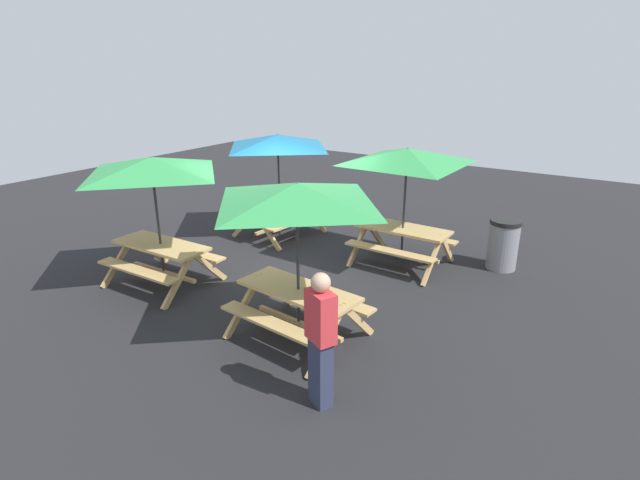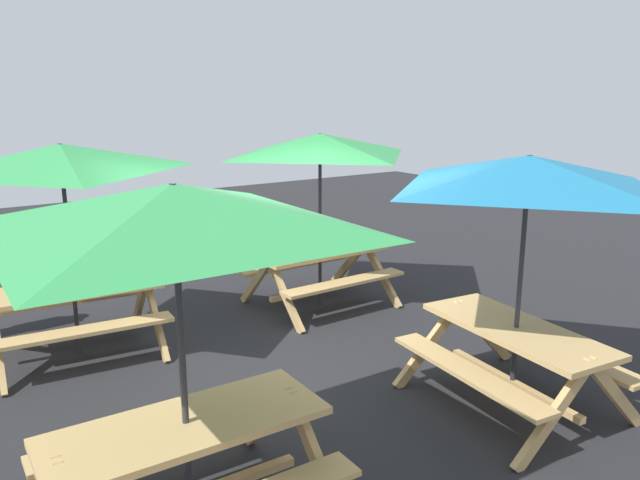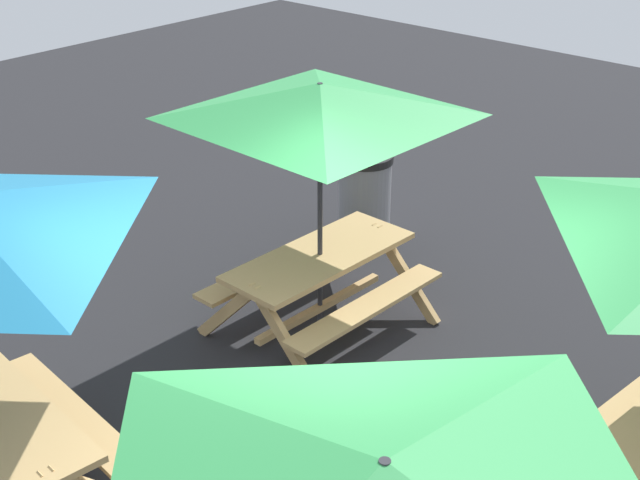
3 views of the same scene
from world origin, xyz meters
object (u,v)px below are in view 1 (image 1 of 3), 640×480
picnic_table_3 (278,149)px  trash_bin_gray (503,244)px  picnic_table_0 (297,206)px  picnic_table_1 (407,165)px  person_standing (321,337)px  picnic_table_2 (153,175)px

picnic_table_3 → trash_bin_gray: (4.80, 0.75, -1.49)m
picnic_table_0 → picnic_table_1: size_ratio=0.83×
picnic_table_0 → picnic_table_1: (0.11, 3.35, 0.00)m
picnic_table_0 → person_standing: (1.09, -1.10, -1.10)m
picnic_table_1 → picnic_table_2: 4.51m
picnic_table_0 → picnic_table_1: 3.35m
person_standing → picnic_table_1: bearing=128.3°
picnic_table_1 → picnic_table_2: same height
picnic_table_2 → trash_bin_gray: bearing=38.5°
trash_bin_gray → person_standing: person_standing is taller
picnic_table_1 → picnic_table_2: (-3.22, -3.17, 0.00)m
picnic_table_0 → person_standing: 1.90m
picnic_table_3 → person_standing: size_ratio=1.40×
picnic_table_0 → trash_bin_gray: size_ratio=2.38×
picnic_table_1 → picnic_table_3: bearing=179.1°
picnic_table_2 → picnic_table_3: 3.29m
picnic_table_1 → picnic_table_2: bearing=-134.1°
picnic_table_2 → person_standing: bearing=-17.9°
picnic_table_1 → picnic_table_3: (-3.09, 0.12, 0.00)m
trash_bin_gray → person_standing: size_ratio=0.59×
trash_bin_gray → person_standing: 5.39m
picnic_table_3 → picnic_table_2: bearing=-176.0°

